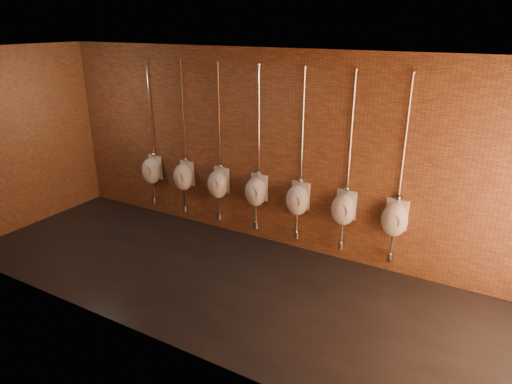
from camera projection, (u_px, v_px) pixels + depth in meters
ground at (225, 281)px, 6.68m from camera, size 8.50×8.50×0.00m
room_shell at (221, 148)px, 5.97m from camera, size 8.54×3.04×3.22m
urinal_0 at (152, 170)px, 8.65m from camera, size 0.43×0.38×2.72m
urinal_1 at (184, 176)px, 8.30m from camera, size 0.43×0.38×2.72m
urinal_2 at (218, 183)px, 7.94m from camera, size 0.43×0.38×2.72m
urinal_3 at (256, 191)px, 7.59m from camera, size 0.43×0.38×2.72m
urinal_4 at (298, 199)px, 7.23m from camera, size 0.43×0.38×2.72m
urinal_5 at (344, 208)px, 6.88m from camera, size 0.43×0.38×2.72m
urinal_6 at (395, 219)px, 6.52m from camera, size 0.43×0.38×2.72m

